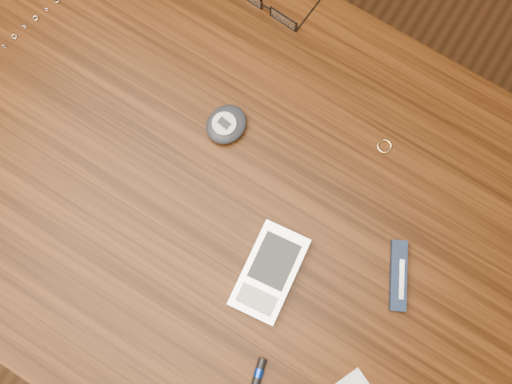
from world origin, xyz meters
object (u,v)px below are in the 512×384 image
Objects in this scene: desk at (230,208)px; pda_phone at (269,272)px; pedometer at (226,124)px; eyeglasses at (269,5)px; pocket_knife at (398,275)px.

pda_phone is (0.11, -0.06, 0.11)m from desk.
pedometer is (-0.05, 0.09, 0.11)m from desk.
desk is 14.42× the size of pedometer.
eyeglasses is at bearing 103.76° from pedometer.
pda_phone is at bearing -28.69° from desk.
desk is 0.28m from pocket_knife.
eyeglasses reaches higher than pocket_knife.
pda_phone is 1.40× the size of pocket_knife.
pedometer is 0.73× the size of pocket_knife.
desk is 10.59× the size of pocket_knife.
eyeglasses is 0.44m from pocket_knife.
pedometer reaches higher than pda_phone.
pedometer is 0.32m from pocket_knife.
eyeglasses is (-0.10, 0.28, 0.11)m from desk.
pda_phone reaches higher than pocket_knife.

